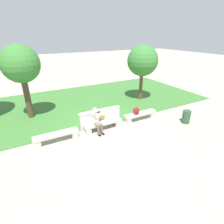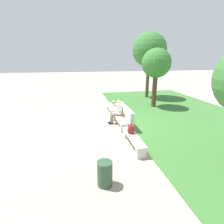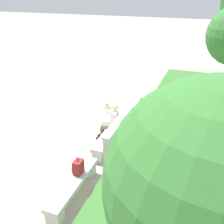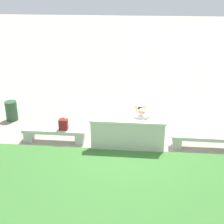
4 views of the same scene
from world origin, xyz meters
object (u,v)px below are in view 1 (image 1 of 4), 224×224
(bench_mid, at_px, (140,115))
(tree_left_background, at_px, (143,61))
(bench_near, at_px, (103,124))
(tree_behind_wall, at_px, (21,65))
(trash_bin, at_px, (186,117))
(bench_main, at_px, (56,136))
(person_photographer, at_px, (97,119))
(backpack, at_px, (136,111))

(bench_mid, xyz_separation_m, tree_left_background, (2.10, 2.86, 2.60))
(bench_near, bearing_deg, tree_behind_wall, 133.35)
(tree_left_background, bearing_deg, tree_behind_wall, 175.78)
(bench_mid, bearing_deg, trash_bin, -36.54)
(tree_behind_wall, bearing_deg, bench_main, -76.82)
(bench_near, height_order, trash_bin, trash_bin)
(tree_behind_wall, bearing_deg, bench_mid, -31.16)
(bench_mid, xyz_separation_m, person_photographer, (-2.83, -0.08, 0.43))
(bench_main, bearing_deg, tree_left_background, 22.27)
(backpack, bearing_deg, bench_main, 179.76)
(person_photographer, relative_size, tree_left_background, 0.33)
(trash_bin, bearing_deg, bench_mid, 143.46)
(bench_main, height_order, backpack, backpack)
(person_photographer, distance_m, backpack, 2.50)
(bench_near, height_order, tree_left_background, tree_left_background)
(bench_mid, distance_m, tree_left_background, 4.40)
(bench_near, relative_size, trash_bin, 2.77)
(bench_main, distance_m, tree_left_background, 7.97)
(tree_left_background, bearing_deg, bench_mid, -126.39)
(person_photographer, bearing_deg, bench_main, 177.85)
(backpack, distance_m, tree_behind_wall, 6.84)
(bench_near, bearing_deg, bench_main, 180.00)
(bench_near, height_order, bench_mid, same)
(bench_main, xyz_separation_m, tree_left_background, (6.97, 2.86, 2.60))
(bench_near, relative_size, backpack, 4.86)
(bench_mid, height_order, tree_left_background, tree_left_background)
(person_photographer, xyz_separation_m, backpack, (2.49, 0.06, -0.11))
(person_photographer, relative_size, trash_bin, 1.76)
(bench_main, height_order, person_photographer, person_photographer)
(backpack, bearing_deg, tree_left_background, 49.72)
(bench_mid, distance_m, backpack, 0.46)
(bench_near, relative_size, person_photographer, 1.58)
(tree_behind_wall, bearing_deg, person_photographer, -50.94)
(bench_mid, height_order, backpack, backpack)
(bench_mid, xyz_separation_m, tree_behind_wall, (-5.67, 3.43, 2.84))
(backpack, relative_size, tree_left_background, 0.11)
(backpack, bearing_deg, trash_bin, -32.25)
(person_photographer, distance_m, trash_bin, 5.13)
(bench_near, xyz_separation_m, person_photographer, (-0.39, -0.08, 0.43))
(person_photographer, bearing_deg, tree_behind_wall, 129.06)
(tree_behind_wall, xyz_separation_m, tree_left_background, (7.78, -0.57, -0.24))
(bench_main, relative_size, bench_near, 1.00)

